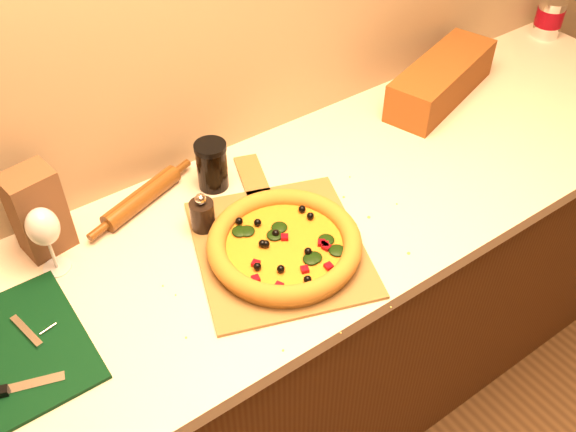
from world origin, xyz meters
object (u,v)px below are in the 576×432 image
at_px(pizza_peel, 278,243).
at_px(wine_glass, 43,228).
at_px(pizza, 284,244).
at_px(coffee_canister, 549,18).
at_px(dark_jar, 212,165).
at_px(cutting_board, 22,349).
at_px(rolling_pin, 142,198).
at_px(pepper_grinder, 203,215).

distance_m(pizza_peel, wine_glass, 0.51).
xyz_separation_m(pizza, coffee_canister, (1.34, 0.34, 0.03)).
xyz_separation_m(pizza_peel, wine_glass, (-0.45, 0.22, 0.12)).
relative_size(wine_glass, dark_jar, 1.34).
bearing_deg(dark_jar, pizza_peel, -87.04).
relative_size(cutting_board, wine_glass, 1.89).
relative_size(rolling_pin, wine_glass, 1.88).
xyz_separation_m(pizza_peel, rolling_pin, (-0.19, 0.30, 0.02)).
xyz_separation_m(pepper_grinder, rolling_pin, (-0.08, 0.16, -0.02)).
distance_m(cutting_board, pepper_grinder, 0.48).
bearing_deg(pizza, dark_jar, 91.56).
relative_size(pepper_grinder, rolling_pin, 0.33).
height_order(cutting_board, pepper_grinder, pepper_grinder).
bearing_deg(pizza_peel, dark_jar, 112.38).
height_order(pizza, cutting_board, pizza).
relative_size(pepper_grinder, dark_jar, 0.84).
distance_m(pepper_grinder, rolling_pin, 0.18).
bearing_deg(wine_glass, cutting_board, -128.11).
bearing_deg(pizza_peel, rolling_pin, 142.06).
height_order(pizza_peel, coffee_canister, coffee_canister).
bearing_deg(pizza, coffee_canister, 14.03).
xyz_separation_m(pizza, cutting_board, (-0.58, 0.08, -0.03)).
height_order(wine_glass, dark_jar, wine_glass).
bearing_deg(pepper_grinder, rolling_pin, 116.20).
relative_size(rolling_pin, coffee_canister, 2.59).
bearing_deg(coffee_canister, pepper_grinder, -173.79).
height_order(cutting_board, coffee_canister, coffee_canister).
xyz_separation_m(pepper_grinder, coffee_canister, (1.45, 0.16, 0.02)).
bearing_deg(wine_glass, coffee_canister, 2.46).
bearing_deg(wine_glass, rolling_pin, 18.03).
height_order(pizza, pepper_grinder, pepper_grinder).
xyz_separation_m(pizza_peel, cutting_board, (-0.58, 0.05, 0.00)).
relative_size(pizza, coffee_canister, 2.78).
bearing_deg(pepper_grinder, pizza_peel, -50.93).
height_order(pizza_peel, cutting_board, cutting_board).
height_order(pepper_grinder, wine_glass, wine_glass).
distance_m(cutting_board, rolling_pin, 0.46).
xyz_separation_m(cutting_board, wine_glass, (0.14, 0.17, 0.12)).
xyz_separation_m(pizza, wine_glass, (-0.44, 0.26, 0.09)).
bearing_deg(rolling_pin, dark_jar, -11.58).
height_order(pizza, dark_jar, dark_jar).
bearing_deg(pizza_peel, pizza, -79.38).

